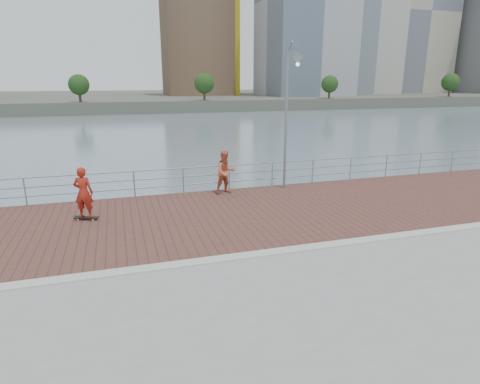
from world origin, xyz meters
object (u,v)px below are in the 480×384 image
object	(u,v)px
guardrail	(207,176)
skateboarder	(83,193)
street_lamp	(291,92)
bystander	(226,172)

from	to	relation	value
guardrail	skateboarder	bearing A→B (deg)	-152.89
street_lamp	skateboarder	bearing A→B (deg)	-169.44
street_lamp	skateboarder	distance (m)	9.07
guardrail	street_lamp	xyz separation A→B (m)	(3.47, -0.94, 3.55)
skateboarder	bystander	distance (m)	5.88
guardrail	street_lamp	distance (m)	5.05
guardrail	street_lamp	size ratio (longest dim) A/B	6.55
street_lamp	bystander	bearing A→B (deg)	173.24
guardrail	street_lamp	world-z (taller)	street_lamp
guardrail	bystander	xyz separation A→B (m)	(0.70, -0.61, 0.25)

